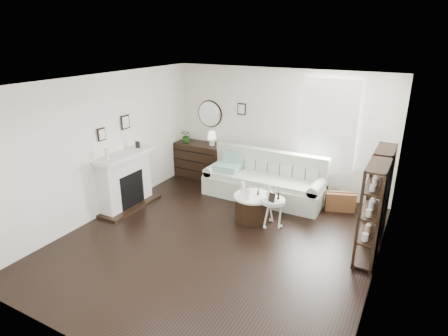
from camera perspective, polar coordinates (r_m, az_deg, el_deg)
The scene contains 18 objects.
room at distance 8.10m, azimuth 13.13°, elevation 6.61°, with size 5.50×5.50×5.50m.
fireplace at distance 7.85m, azimuth -14.74°, elevation -2.08°, with size 0.50×1.40×1.84m.
shelf_unit_far at distance 7.00m, azimuth 22.61°, elevation -3.45°, with size 0.30×0.80×1.60m.
shelf_unit_near at distance 6.17m, azimuth 21.58°, elevation -6.44°, with size 0.30×0.80×1.60m.
sofa at distance 8.15m, azimuth 6.20°, elevation -2.27°, with size 2.57×0.89×1.00m.
quilt at distance 8.28m, azimuth 0.55°, elevation 0.10°, with size 0.55×0.45×0.14m, color #258861.
suitcase at distance 7.90m, azimuth 17.29°, elevation -4.92°, with size 0.58×0.19×0.39m, color olive.
dresser at distance 9.26m, azimuth -3.82°, elevation 1.24°, with size 1.28×0.55×0.86m.
table_lamp at distance 8.90m, azimuth -1.86°, elevation 4.53°, with size 0.22×0.22×0.34m, color silver, non-canonical shape.
potted_plant at distance 9.22m, azimuth -5.78°, elevation 4.89°, with size 0.28×0.25×0.31m, color #1E5017.
drum_table at distance 7.20m, azimuth 4.39°, elevation -5.98°, with size 0.73×0.73×0.50m.
pedestal_table at distance 6.89m, azimuth 7.46°, elevation -5.08°, with size 0.45×0.45×0.55m.
eiffel_drum at distance 7.07m, azimuth 5.23°, elevation -3.49°, with size 0.10×0.10×0.18m, color black, non-canonical shape.
bottle_drum at distance 7.03m, azimuth 2.86°, elevation -2.90°, with size 0.08×0.08×0.33m, color silver.
card_frame_drum at distance 6.92m, azimuth 3.47°, elevation -3.92°, with size 0.14×0.01×0.19m, color white.
eiffel_ped at distance 6.83m, azimuth 8.30°, elevation -4.06°, with size 0.11×0.11×0.19m, color black, non-canonical shape.
flask_ped at distance 6.86m, azimuth 6.97°, elevation -3.58°, with size 0.14×0.14×0.25m, color silver, non-canonical shape.
card_frame_ped at distance 6.73m, azimuth 7.29°, elevation -4.49°, with size 0.12×0.01×0.17m, color black.
Camera 1 is at (2.79, -4.93, 3.41)m, focal length 30.00 mm.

